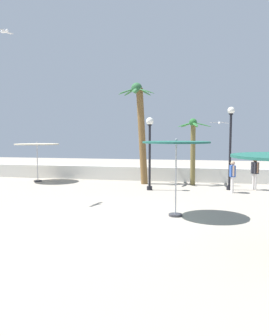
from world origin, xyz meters
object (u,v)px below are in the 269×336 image
Objects in this scene: guest_0 at (255,171)px; seagull_2 at (219,123)px; lamp_post_0 at (150,144)px; patio_umbrella_1 at (176,147)px; guest_1 at (232,174)px; lamp_post_2 at (230,140)px; palm_tree_0 at (193,143)px; seagull_0 at (4,31)px; patio_umbrella_0 at (37,146)px; palm_tree_1 at (140,123)px.

seagull_2 is at bearing 119.73° from guest_0.
guest_0 is (5.30, 1.11, -1.36)m from lamp_post_0.
patio_umbrella_1 is 1.63× the size of guest_0.
guest_1 is at bearing -0.10° from lamp_post_0.
lamp_post_2 is at bearing 95.22° from guest_1.
palm_tree_0 is at bearing 145.08° from lamp_post_2.
patio_umbrella_0 is at bearing 107.41° from seagull_0.
guest_0 is 1.66× the size of seagull_0.
palm_tree_0 reaches higher than patio_umbrella_1.
lamp_post_2 reaches higher than lamp_post_0.
lamp_post_2 is 2.72× the size of guest_1.
patio_umbrella_1 is 8.27m from palm_tree_1.
patio_umbrella_0 is at bearing 176.64° from guest_0.
patio_umbrella_0 is 11.27m from lamp_post_2.
patio_umbrella_1 is 6.82m from lamp_post_2.
guest_0 is (1.27, 0.20, -1.57)m from lamp_post_2.
patio_umbrella_1 is 1.74× the size of guest_1.
palm_tree_0 is 2.38m from lamp_post_2.
patio_umbrella_0 is at bearing 140.71° from patio_umbrella_1.
palm_tree_0 reaches higher than guest_1.
patio_umbrella_0 is 1.57× the size of guest_0.
seagull_0 is (-7.02, 0.99, 4.55)m from patio_umbrella_1.
palm_tree_0 is 3.20m from palm_tree_1.
guest_0 is at bearing 11.80° from lamp_post_0.
lamp_post_2 is 2.55× the size of guest_0.
patio_umbrella_1 is 0.73× the size of palm_tree_0.
lamp_post_0 is (-2.08, -2.27, -0.00)m from palm_tree_0.
lamp_post_2 reaches higher than guest_0.
patio_umbrella_0 is 0.96× the size of patio_umbrella_1.
patio_umbrella_0 is 0.62× the size of lamp_post_2.
seagull_0 is (-4.28, -6.74, 3.45)m from palm_tree_1.
palm_tree_0 is 2.67m from seagull_2.
palm_tree_0 is at bearing 88.15° from patio_umbrella_1.
patio_umbrella_1 is 2.71× the size of seagull_0.
patio_umbrella_1 is 7.63m from guest_0.
guest_1 is at bearing 67.61° from patio_umbrella_1.
palm_tree_1 is at bearing -156.01° from seagull_2.
lamp_post_0 is 4.35m from guest_1.
seagull_0 reaches higher than palm_tree_0.
lamp_post_0 is (-1.83, 5.54, -0.07)m from patio_umbrella_1.
lamp_post_0 is 2.38× the size of guest_1.
patio_umbrella_1 is at bearing -8.01° from seagull_0.
lamp_post_2 is at bearing -4.74° from patio_umbrella_0.
palm_tree_0 reaches higher than seagull_2.
seagull_0 is at bearing -135.07° from seagull_2.
lamp_post_0 is 5.60m from seagull_2.
palm_tree_0 is 10.98m from seagull_0.
guest_1 is (5.01, -2.19, -2.59)m from palm_tree_1.
palm_tree_1 is at bearing 109.49° from patio_umbrella_1.
guest_0 is at bearing -3.36° from patio_umbrella_0.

